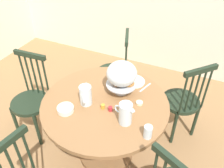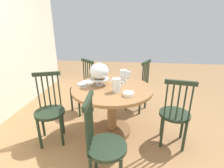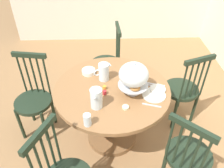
{
  "view_description": "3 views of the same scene",
  "coord_description": "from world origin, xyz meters",
  "px_view_note": "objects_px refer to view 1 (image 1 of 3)",
  "views": [
    {
      "loc": [
        0.75,
        -1.47,
        2.16
      ],
      "look_at": [
        0.05,
        0.08,
        0.84
      ],
      "focal_mm": 38.25,
      "sensor_mm": 36.0,
      "label": 1
    },
    {
      "loc": [
        -2.13,
        -0.33,
        1.59
      ],
      "look_at": [
        0.05,
        -0.07,
        0.79
      ],
      "focal_mm": 26.86,
      "sensor_mm": 36.0,
      "label": 2
    },
    {
      "loc": [
        1.77,
        -0.14,
        2.17
      ],
      "look_at": [
        0.05,
        -0.07,
        0.79
      ],
      "focal_mm": 36.92,
      "sensor_mm": 36.0,
      "label": 3
    }
  ],
  "objects_px": {
    "windsor_chair_host_seat": "(32,101)",
    "butter_dish": "(139,103)",
    "china_plate_small": "(128,76)",
    "windsor_chair_far_side": "(115,73)",
    "cereal_bowl": "(65,109)",
    "windsor_chair_facing_door": "(182,102)",
    "dining_table": "(105,120)",
    "drinking_glass": "(148,132)",
    "pastry_stand_with_dome": "(122,75)",
    "orange_juice_pitcher": "(125,114)",
    "china_plate_large": "(134,81)",
    "milk_pitcher": "(86,96)"
  },
  "relations": [
    {
      "from": "pastry_stand_with_dome",
      "to": "cereal_bowl",
      "type": "xyz_separation_m",
      "value": [
        -0.33,
        -0.43,
        -0.18
      ]
    },
    {
      "from": "orange_juice_pitcher",
      "to": "drinking_glass",
      "type": "distance_m",
      "value": 0.22
    },
    {
      "from": "orange_juice_pitcher",
      "to": "cereal_bowl",
      "type": "relative_size",
      "value": 1.37
    },
    {
      "from": "windsor_chair_far_side",
      "to": "windsor_chair_host_seat",
      "type": "height_order",
      "value": "same"
    },
    {
      "from": "orange_juice_pitcher",
      "to": "cereal_bowl",
      "type": "distance_m",
      "value": 0.52
    },
    {
      "from": "dining_table",
      "to": "drinking_glass",
      "type": "relative_size",
      "value": 10.32
    },
    {
      "from": "china_plate_small",
      "to": "butter_dish",
      "type": "xyz_separation_m",
      "value": [
        0.23,
        -0.33,
        -0.01
      ]
    },
    {
      "from": "windsor_chair_facing_door",
      "to": "orange_juice_pitcher",
      "type": "bearing_deg",
      "value": -114.79
    },
    {
      "from": "windsor_chair_far_side",
      "to": "pastry_stand_with_dome",
      "type": "xyz_separation_m",
      "value": [
        0.35,
        -0.63,
        0.49
      ]
    },
    {
      "from": "butter_dish",
      "to": "milk_pitcher",
      "type": "bearing_deg",
      "value": -156.62
    },
    {
      "from": "milk_pitcher",
      "to": "china_plate_small",
      "type": "xyz_separation_m",
      "value": [
        0.2,
        0.51,
        -0.07
      ]
    },
    {
      "from": "orange_juice_pitcher",
      "to": "china_plate_large",
      "type": "height_order",
      "value": "orange_juice_pitcher"
    },
    {
      "from": "pastry_stand_with_dome",
      "to": "milk_pitcher",
      "type": "relative_size",
      "value": 1.87
    },
    {
      "from": "dining_table",
      "to": "orange_juice_pitcher",
      "type": "distance_m",
      "value": 0.43
    },
    {
      "from": "windsor_chair_far_side",
      "to": "china_plate_small",
      "type": "distance_m",
      "value": 0.59
    },
    {
      "from": "dining_table",
      "to": "cereal_bowl",
      "type": "bearing_deg",
      "value": -137.17
    },
    {
      "from": "milk_pitcher",
      "to": "china_plate_large",
      "type": "relative_size",
      "value": 0.83
    },
    {
      "from": "windsor_chair_facing_door",
      "to": "butter_dish",
      "type": "relative_size",
      "value": 16.25
    },
    {
      "from": "windsor_chair_facing_door",
      "to": "windsor_chair_far_side",
      "type": "relative_size",
      "value": 1.0
    },
    {
      "from": "china_plate_large",
      "to": "butter_dish",
      "type": "height_order",
      "value": "butter_dish"
    },
    {
      "from": "milk_pitcher",
      "to": "china_plate_large",
      "type": "bearing_deg",
      "value": 59.81
    },
    {
      "from": "orange_juice_pitcher",
      "to": "milk_pitcher",
      "type": "distance_m",
      "value": 0.4
    },
    {
      "from": "windsor_chair_far_side",
      "to": "china_plate_large",
      "type": "distance_m",
      "value": 0.66
    },
    {
      "from": "windsor_chair_far_side",
      "to": "china_plate_small",
      "type": "relative_size",
      "value": 6.5
    },
    {
      "from": "pastry_stand_with_dome",
      "to": "china_plate_small",
      "type": "height_order",
      "value": "pastry_stand_with_dome"
    },
    {
      "from": "windsor_chair_host_seat",
      "to": "windsor_chair_far_side",
      "type": "bearing_deg",
      "value": 54.99
    },
    {
      "from": "cereal_bowl",
      "to": "drinking_glass",
      "type": "height_order",
      "value": "drinking_glass"
    },
    {
      "from": "pastry_stand_with_dome",
      "to": "china_plate_small",
      "type": "distance_m",
      "value": 0.31
    },
    {
      "from": "dining_table",
      "to": "pastry_stand_with_dome",
      "type": "height_order",
      "value": "pastry_stand_with_dome"
    },
    {
      "from": "cereal_bowl",
      "to": "drinking_glass",
      "type": "xyz_separation_m",
      "value": [
        0.72,
        0.02,
        0.03
      ]
    },
    {
      "from": "drinking_glass",
      "to": "windsor_chair_facing_door",
      "type": "bearing_deg",
      "value": 80.25
    },
    {
      "from": "pastry_stand_with_dome",
      "to": "cereal_bowl",
      "type": "bearing_deg",
      "value": -127.63
    },
    {
      "from": "windsor_chair_facing_door",
      "to": "china_plate_small",
      "type": "bearing_deg",
      "value": -161.47
    },
    {
      "from": "china_plate_large",
      "to": "pastry_stand_with_dome",
      "type": "bearing_deg",
      "value": -104.39
    },
    {
      "from": "dining_table",
      "to": "windsor_chair_host_seat",
      "type": "distance_m",
      "value": 0.87
    },
    {
      "from": "windsor_chair_far_side",
      "to": "cereal_bowl",
      "type": "height_order",
      "value": "windsor_chair_far_side"
    },
    {
      "from": "windsor_chair_host_seat",
      "to": "orange_juice_pitcher",
      "type": "bearing_deg",
      "value": -6.09
    },
    {
      "from": "windsor_chair_far_side",
      "to": "china_plate_large",
      "type": "bearing_deg",
      "value": -47.65
    },
    {
      "from": "dining_table",
      "to": "drinking_glass",
      "type": "distance_m",
      "value": 0.58
    },
    {
      "from": "pastry_stand_with_dome",
      "to": "orange_juice_pitcher",
      "type": "bearing_deg",
      "value": -62.66
    },
    {
      "from": "windsor_chair_facing_door",
      "to": "windsor_chair_far_side",
      "type": "xyz_separation_m",
      "value": [
        -0.88,
        0.2,
        0.0
      ]
    },
    {
      "from": "china_plate_small",
      "to": "drinking_glass",
      "type": "bearing_deg",
      "value": -57.89
    },
    {
      "from": "windsor_chair_host_seat",
      "to": "drinking_glass",
      "type": "distance_m",
      "value": 1.38
    },
    {
      "from": "windsor_chair_facing_door",
      "to": "china_plate_small",
      "type": "xyz_separation_m",
      "value": [
        -0.55,
        -0.19,
        0.3
      ]
    },
    {
      "from": "pastry_stand_with_dome",
      "to": "drinking_glass",
      "type": "xyz_separation_m",
      "value": [
        0.38,
        -0.41,
        -0.14
      ]
    },
    {
      "from": "windsor_chair_host_seat",
      "to": "butter_dish",
      "type": "distance_m",
      "value": 1.2
    },
    {
      "from": "windsor_chair_far_side",
      "to": "butter_dish",
      "type": "xyz_separation_m",
      "value": [
        0.56,
        -0.72,
        0.3
      ]
    },
    {
      "from": "dining_table",
      "to": "windsor_chair_facing_door",
      "type": "height_order",
      "value": "windsor_chair_facing_door"
    },
    {
      "from": "windsor_chair_facing_door",
      "to": "cereal_bowl",
      "type": "xyz_separation_m",
      "value": [
        -0.86,
        -0.86,
        0.31
      ]
    },
    {
      "from": "china_plate_small",
      "to": "butter_dish",
      "type": "bearing_deg",
      "value": -54.75
    }
  ]
}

